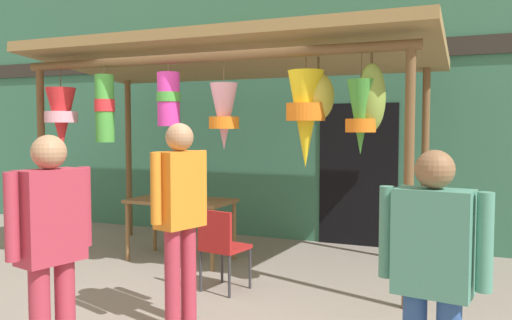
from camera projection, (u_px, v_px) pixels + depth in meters
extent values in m
plane|color=gray|center=(195.00, 281.00, 5.63)|extent=(30.00, 30.00, 0.00)
cube|color=#387056|center=(277.00, 93.00, 7.82)|extent=(12.74, 0.25, 4.37)
cube|color=#2D2823|center=(273.00, 56.00, 7.66)|extent=(11.46, 0.04, 0.24)
cube|color=black|center=(358.00, 175.00, 7.29)|extent=(1.10, 0.03, 2.00)
cylinder|color=brown|center=(42.00, 165.00, 6.36)|extent=(0.09, 0.09, 2.39)
cylinder|color=brown|center=(409.00, 179.00, 4.70)|extent=(0.09, 0.09, 2.39)
cylinder|color=brown|center=(129.00, 158.00, 7.97)|extent=(0.09, 0.09, 2.39)
cylinder|color=brown|center=(425.00, 166.00, 6.30)|extent=(0.09, 0.09, 2.39)
cylinder|color=brown|center=(197.00, 58.00, 5.46)|extent=(4.54, 0.10, 0.10)
cylinder|color=brown|center=(260.00, 62.00, 7.05)|extent=(4.54, 0.10, 0.10)
cube|color=olive|center=(232.00, 57.00, 6.25)|extent=(4.84, 2.24, 0.33)
cylinder|color=brown|center=(60.00, 79.00, 6.15)|extent=(0.01, 0.01, 0.21)
cone|color=red|center=(61.00, 119.00, 6.18)|extent=(0.35, 0.35, 0.73)
cylinder|color=pink|center=(61.00, 117.00, 6.18)|extent=(0.38, 0.38, 0.13)
cylinder|color=brown|center=(104.00, 71.00, 5.87)|extent=(0.01, 0.01, 0.09)
cylinder|color=green|center=(105.00, 109.00, 5.89)|extent=(0.21, 0.21, 0.76)
cylinder|color=red|center=(105.00, 105.00, 5.89)|extent=(0.23, 0.23, 0.14)
cylinder|color=brown|center=(168.00, 68.00, 5.56)|extent=(0.01, 0.01, 0.09)
cylinder|color=#D13399|center=(169.00, 99.00, 5.58)|extent=(0.24, 0.24, 0.58)
cylinder|color=green|center=(169.00, 97.00, 5.58)|extent=(0.26, 0.26, 0.10)
cylinder|color=brown|center=(224.00, 72.00, 5.42)|extent=(0.01, 0.01, 0.22)
cone|color=pink|center=(224.00, 117.00, 5.44)|extent=(0.29, 0.29, 0.70)
cylinder|color=orange|center=(224.00, 123.00, 5.45)|extent=(0.32, 0.32, 0.13)
cylinder|color=brown|center=(306.00, 64.00, 5.04)|extent=(0.01, 0.01, 0.13)
cone|color=yellow|center=(306.00, 119.00, 5.07)|extent=(0.35, 0.35, 0.95)
cylinder|color=orange|center=(306.00, 112.00, 5.07)|extent=(0.38, 0.38, 0.17)
cylinder|color=brown|center=(361.00, 66.00, 4.77)|extent=(0.01, 0.01, 0.24)
cone|color=green|center=(361.00, 117.00, 4.80)|extent=(0.26, 0.26, 0.69)
cylinder|color=orange|center=(361.00, 126.00, 4.80)|extent=(0.28, 0.28, 0.12)
cylinder|color=#4C3D23|center=(372.00, 58.00, 4.78)|extent=(0.02, 0.02, 0.09)
ellipsoid|color=#89A842|center=(371.00, 98.00, 4.80)|extent=(0.26, 0.23, 0.63)
cylinder|color=#4C3D23|center=(318.00, 65.00, 5.05)|extent=(0.02, 0.02, 0.15)
ellipsoid|color=gold|center=(318.00, 97.00, 5.07)|extent=(0.32, 0.27, 0.46)
cube|color=brown|center=(181.00, 201.00, 6.48)|extent=(1.28, 0.70, 0.04)
cylinder|color=brown|center=(128.00, 232.00, 6.46)|extent=(0.05, 0.05, 0.73)
cylinder|color=brown|center=(212.00, 240.00, 6.00)|extent=(0.05, 0.05, 0.73)
cylinder|color=brown|center=(155.00, 224.00, 7.01)|extent=(0.05, 0.05, 0.73)
cylinder|color=brown|center=(234.00, 230.00, 6.55)|extent=(0.05, 0.05, 0.73)
ellipsoid|color=orange|center=(178.00, 194.00, 6.44)|extent=(0.65, 0.45, 0.13)
ellipsoid|color=#D13399|center=(182.00, 195.00, 6.36)|extent=(0.29, 0.23, 0.09)
cube|color=#AD1E1E|center=(225.00, 247.00, 5.29)|extent=(0.47, 0.47, 0.04)
cube|color=#AD1E1E|center=(214.00, 231.00, 5.13)|extent=(0.40, 0.11, 0.40)
cylinder|color=#333338|center=(250.00, 267.00, 5.35)|extent=(0.03, 0.03, 0.44)
cylinder|color=#333338|center=(222.00, 262.00, 5.55)|extent=(0.03, 0.03, 0.44)
cylinder|color=#333338|center=(229.00, 276.00, 5.05)|extent=(0.03, 0.03, 0.44)
cylinder|color=#333338|center=(201.00, 270.00, 5.25)|extent=(0.03, 0.03, 0.44)
cylinder|color=#B23347|center=(173.00, 280.00, 4.24)|extent=(0.13, 0.13, 0.84)
cylinder|color=#B23347|center=(189.00, 275.00, 4.38)|extent=(0.13, 0.13, 0.84)
cube|color=orange|center=(180.00, 189.00, 4.26)|extent=(0.32, 0.45, 0.63)
cylinder|color=orange|center=(156.00, 188.00, 4.06)|extent=(0.08, 0.08, 0.57)
cylinder|color=orange|center=(202.00, 183.00, 4.46)|extent=(0.08, 0.08, 0.57)
sphere|color=tan|center=(179.00, 137.00, 4.24)|extent=(0.23, 0.23, 0.23)
cylinder|color=#B23347|center=(65.00, 319.00, 3.42)|extent=(0.13, 0.13, 0.80)
cube|color=#B23347|center=(50.00, 216.00, 3.31)|extent=(0.31, 0.44, 0.60)
cylinder|color=#B23347|center=(85.00, 206.00, 3.51)|extent=(0.08, 0.08, 0.54)
cylinder|color=#B23347|center=(11.00, 217.00, 3.10)|extent=(0.08, 0.08, 0.54)
sphere|color=tan|center=(49.00, 152.00, 3.28)|extent=(0.22, 0.22, 0.22)
cube|color=#4C8E7A|center=(433.00, 242.00, 2.78)|extent=(0.43, 0.28, 0.57)
cylinder|color=#4C8E7A|center=(387.00, 232.00, 2.91)|extent=(0.08, 0.08, 0.51)
cylinder|color=#4C8E7A|center=(485.00, 242.00, 2.64)|extent=(0.08, 0.08, 0.51)
sphere|color=#896042|center=(435.00, 169.00, 2.75)|extent=(0.21, 0.21, 0.21)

